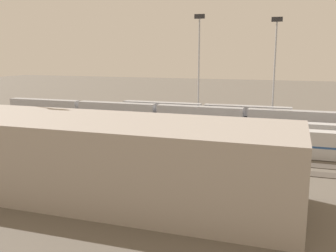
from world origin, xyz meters
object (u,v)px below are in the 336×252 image
train_on_track_6 (171,135)px  maintenance_shed (108,159)px  train_on_track_7 (41,133)px  train_on_track_1 (199,116)px  light_mast_2 (275,57)px  light_mast_0 (199,55)px  train_on_track_3 (263,129)px  train_on_track_5 (142,130)px  train_on_track_0 (203,113)px

train_on_track_6 → maintenance_shed: maintenance_shed is taller
train_on_track_7 → maintenance_shed: bearing=140.1°
train_on_track_7 → train_on_track_1: (-27.54, -30.00, 0.46)m
train_on_track_6 → light_mast_2: size_ratio=4.26×
train_on_track_1 → light_mast_0: (2.16, -7.47, 15.88)m
train_on_track_3 → light_mast_0: light_mast_0 is taller
train_on_track_5 → light_mast_0: light_mast_0 is taller
train_on_track_6 → light_mast_0: size_ratio=4.08×
train_on_track_7 → train_on_track_3: bearing=-156.0°
train_on_track_6 → train_on_track_5: bearing=-30.6°
train_on_track_6 → light_mast_2: light_mast_2 is taller
train_on_track_6 → train_on_track_5: size_ratio=0.86×
train_on_track_1 → light_mast_0: bearing=-73.9°
train_on_track_7 → maintenance_shed: maintenance_shed is taller
train_on_track_6 → light_mast_0: (2.47, -32.47, 15.90)m
train_on_track_7 → train_on_track_0: 44.38m
train_on_track_6 → maintenance_shed: (-0.43, 28.60, 2.62)m
train_on_track_3 → light_mast_2: 24.26m
train_on_track_5 → light_mast_2: size_ratio=4.95×
train_on_track_6 → train_on_track_1: 25.00m
train_on_track_7 → train_on_track_5: size_ratio=0.07×
light_mast_0 → maintenance_shed: 62.57m
train_on_track_3 → train_on_track_6: size_ratio=0.39×
light_mast_0 → train_on_track_3: bearing=138.2°
train_on_track_6 → light_mast_2: bearing=-118.2°
light_mast_0 → maintenance_shed: (-2.89, 61.07, -13.29)m
train_on_track_1 → train_on_track_5: size_ratio=0.86×
train_on_track_5 → light_mast_0: (-5.97, -27.47, 16.43)m
train_on_track_1 → maintenance_shed: 53.67m
train_on_track_3 → light_mast_0: bearing=-41.8°
train_on_track_7 → train_on_track_1: size_ratio=0.08×
light_mast_2 → train_on_track_6: bearing=61.8°
light_mast_0 → train_on_track_0: bearing=127.6°
maintenance_shed → train_on_track_1: bearing=-89.2°
train_on_track_6 → train_on_track_7: same height
train_on_track_0 → maintenance_shed: (-0.99, 58.60, 2.61)m
train_on_track_1 → train_on_track_5: (8.13, 20.00, -0.55)m
train_on_track_3 → train_on_track_7: 49.17m
train_on_track_3 → train_on_track_6: 22.73m
train_on_track_0 → maintenance_shed: 58.67m
light_mast_2 → train_on_track_5: bearing=47.1°
train_on_track_3 → train_on_track_0: bearing=-40.4°
train_on_track_7 → train_on_track_0: size_ratio=0.21×
train_on_track_6 → train_on_track_0: (0.56, -30.00, 0.01)m
train_on_track_1 → light_mast_0: size_ratio=4.08×
train_on_track_6 → train_on_track_5: 9.82m
train_on_track_1 → light_mast_2: bearing=-155.3°
train_on_track_1 → train_on_track_0: 5.01m
train_on_track_7 → train_on_track_0: same height
train_on_track_1 → train_on_track_3: bearing=150.1°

